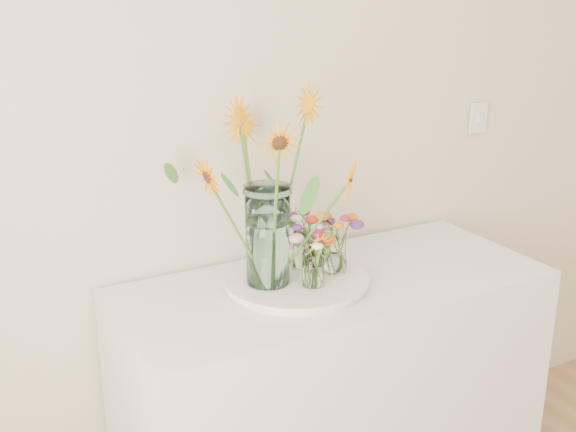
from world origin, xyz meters
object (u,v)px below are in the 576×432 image
at_px(counter, 331,401).
at_px(tray, 296,282).
at_px(small_vase_a, 313,269).
at_px(small_vase_b, 334,255).
at_px(mason_jar, 268,236).
at_px(small_vase_c, 304,249).

bearing_deg(counter, tray, 171.78).
height_order(small_vase_a, small_vase_b, small_vase_b).
bearing_deg(mason_jar, small_vase_a, -37.23).
xyz_separation_m(tray, small_vase_c, (0.07, 0.07, 0.08)).
relative_size(small_vase_b, small_vase_c, 0.97).
height_order(tray, small_vase_b, small_vase_b).
distance_m(mason_jar, small_vase_b, 0.25).
relative_size(mason_jar, small_vase_c, 2.51).
bearing_deg(small_vase_a, tray, 102.31).
height_order(small_vase_b, small_vase_c, small_vase_c).
relative_size(tray, small_vase_c, 3.45).
distance_m(counter, small_vase_b, 0.54).
height_order(mason_jar, small_vase_b, mason_jar).
distance_m(counter, small_vase_c, 0.55).
height_order(tray, small_vase_c, small_vase_c).
relative_size(counter, mason_jar, 4.42).
bearing_deg(small_vase_b, small_vase_c, 128.48).
bearing_deg(small_vase_b, small_vase_a, -151.61).
distance_m(tray, small_vase_c, 0.12).
height_order(counter, tray, tray).
distance_m(small_vase_b, small_vase_c, 0.11).
xyz_separation_m(counter, tray, (-0.13, 0.02, 0.46)).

